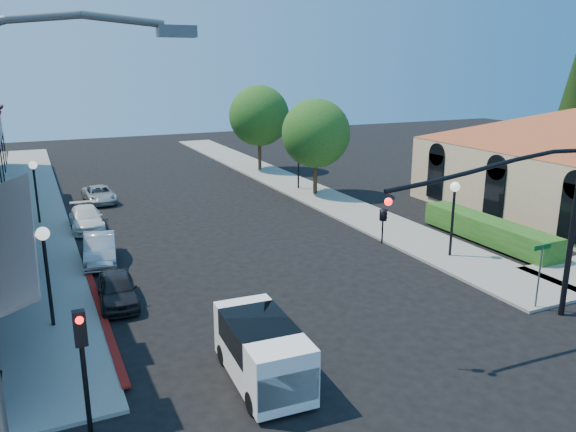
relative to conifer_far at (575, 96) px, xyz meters
name	(u,v)px	position (x,y,z in m)	size (l,w,h in m)	color
ground	(401,389)	(-28.00, -18.00, -6.36)	(120.00, 120.00, 0.00)	black
sidewalk_left	(33,204)	(-36.75, 9.00, -6.30)	(3.50, 50.00, 0.12)	gray
sidewalk_right	(284,181)	(-19.25, 9.00, -6.30)	(3.50, 50.00, 0.12)	gray
curb_red_strip	(103,319)	(-34.90, -10.00, -6.36)	(0.25, 10.00, 0.06)	maroon
hedge	(486,243)	(-16.30, -9.00, -6.36)	(1.40, 8.00, 1.10)	#1F5117
conifer_far	(575,96)	(0.00, 0.00, 0.00)	(3.20, 3.20, 11.00)	#3A2717
street_tree_a	(316,133)	(-19.20, 4.00, -2.17)	(4.56, 4.56, 6.48)	#3A2717
street_tree_b	(259,116)	(-19.20, 14.00, -1.82)	(4.94, 4.94, 7.02)	#3A2717
signal_mast_arm	(530,210)	(-22.14, -16.50, -2.27)	(8.01, 0.39, 6.00)	black
secondary_signal	(82,350)	(-36.00, -16.59, -4.04)	(0.28, 0.42, 3.32)	black
cobra_streetlight	(7,292)	(-37.15, -20.00, -1.09)	(3.60, 0.25, 9.31)	#595B5E
street_name_sign	(540,266)	(-20.50, -15.80, -4.66)	(0.80, 0.06, 2.50)	#595B5E
lamppost_left_near	(45,252)	(-36.50, -10.00, -3.62)	(0.44, 0.44, 3.57)	black
lamppost_left_far	(34,176)	(-36.50, 4.00, -3.62)	(0.44, 0.44, 3.57)	black
lamppost_right_near	(454,200)	(-19.50, -10.00, -3.62)	(0.44, 0.44, 3.57)	black
lamppost_right_far	(298,151)	(-19.50, 6.00, -3.62)	(0.44, 0.44, 3.57)	black
white_van	(263,349)	(-31.32, -16.04, -5.35)	(1.89, 4.01, 1.74)	white
parked_car_a	(117,289)	(-34.20, -8.84, -5.78)	(1.36, 3.39, 1.15)	black
parked_car_b	(100,249)	(-34.20, -3.88, -5.73)	(1.33, 3.82, 1.26)	#B0B3B6
parked_car_c	(86,218)	(-34.20, 2.00, -5.78)	(1.64, 4.02, 1.17)	white
parked_car_d	(99,194)	(-32.80, 8.00, -5.83)	(1.74, 3.78, 1.05)	#ADAFB3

